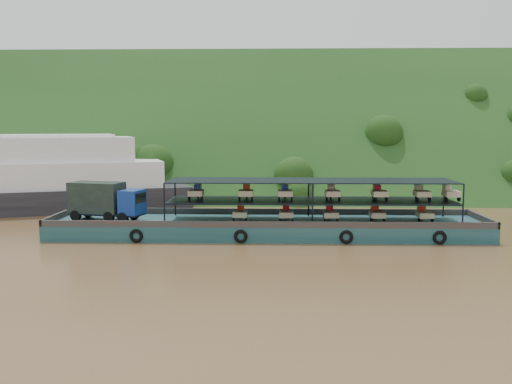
{
  "coord_description": "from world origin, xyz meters",
  "views": [
    {
      "loc": [
        -0.58,
        -46.12,
        8.86
      ],
      "look_at": [
        -2.0,
        3.0,
        3.2
      ],
      "focal_mm": 40.0,
      "sensor_mm": 36.0,
      "label": 1
    }
  ],
  "objects": [
    {
      "name": "hillside",
      "position": [
        0.0,
        36.0,
        0.0
      ],
      "size": [
        140.0,
        39.6,
        39.6
      ],
      "primitive_type": "cube",
      "rotation": [
        0.79,
        0.0,
        0.0
      ],
      "color": "#183914",
      "rests_on": "ground"
    },
    {
      "name": "cargo_barge",
      "position": [
        -1.72,
        -0.07,
        1.09
      ],
      "size": [
        35.0,
        7.18,
        4.54
      ],
      "color": "#133E44",
      "rests_on": "ground"
    },
    {
      "name": "ground",
      "position": [
        0.0,
        0.0,
        0.0
      ],
      "size": [
        160.0,
        160.0,
        0.0
      ],
      "primitive_type": "plane",
      "color": "brown",
      "rests_on": "ground"
    }
  ]
}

